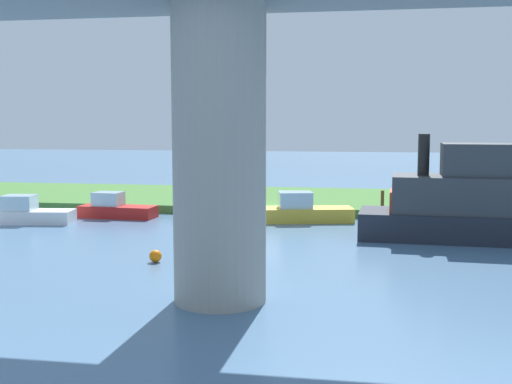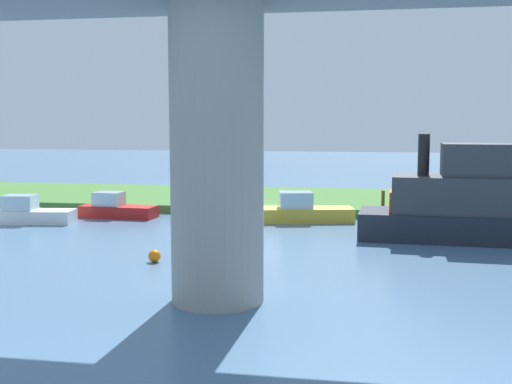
% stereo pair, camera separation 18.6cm
% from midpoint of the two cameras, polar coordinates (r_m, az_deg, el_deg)
% --- Properties ---
extents(ground_plane, '(160.00, 160.00, 0.00)m').
position_cam_midpoint_polar(ground_plane, '(37.97, 0.54, -2.16)').
color(ground_plane, '#4C7093').
extents(grassy_bank, '(80.00, 12.00, 0.50)m').
position_cam_midpoint_polar(grassy_bank, '(43.81, 1.85, -0.69)').
color(grassy_bank, '#427533').
rests_on(grassy_bank, ground).
extents(bridge_pylon, '(2.88, 2.88, 9.12)m').
position_cam_midpoint_polar(bridge_pylon, '(19.69, -3.23, 3.23)').
color(bridge_pylon, '#9E998E').
rests_on(bridge_pylon, ground).
extents(person_on_bank, '(0.42, 0.42, 1.39)m').
position_cam_midpoint_polar(person_on_bank, '(40.10, -4.40, 0.01)').
color(person_on_bank, '#2D334C').
rests_on(person_on_bank, grassy_bank).
extents(mooring_post, '(0.20, 0.20, 1.00)m').
position_cam_midpoint_polar(mooring_post, '(38.82, 11.37, -0.61)').
color(mooring_post, brown).
rests_on(mooring_post, grassy_bank).
extents(skiff_small, '(9.96, 3.77, 5.01)m').
position_cam_midpoint_polar(skiff_small, '(31.72, 18.92, -0.81)').
color(skiff_small, '#1E232D').
rests_on(skiff_small, ground).
extents(motorboat_white, '(4.53, 1.85, 1.48)m').
position_cam_midpoint_polar(motorboat_white, '(38.31, -12.21, -1.43)').
color(motorboat_white, red).
rests_on(motorboat_white, ground).
extents(motorboat_red, '(4.82, 2.25, 1.55)m').
position_cam_midpoint_polar(motorboat_red, '(37.54, -19.45, -1.77)').
color(motorboat_red, white).
rests_on(motorboat_red, ground).
extents(houseboat_blue, '(5.33, 2.88, 1.68)m').
position_cam_midpoint_polar(houseboat_blue, '(35.93, 4.50, -1.69)').
color(houseboat_blue, gold).
rests_on(houseboat_blue, ground).
extents(marker_buoy, '(0.50, 0.50, 0.50)m').
position_cam_midpoint_polar(marker_buoy, '(26.02, -8.82, -5.64)').
color(marker_buoy, orange).
rests_on(marker_buoy, ground).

